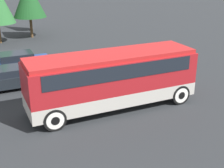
% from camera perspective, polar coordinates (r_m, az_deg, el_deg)
% --- Properties ---
extents(ground_plane, '(120.00, 120.00, 0.00)m').
position_cam_1_polar(ground_plane, '(17.52, 0.00, -4.29)').
color(ground_plane, '#26282B').
extents(tour_bus, '(9.29, 2.67, 3.12)m').
position_cam_1_polar(tour_bus, '(16.83, 0.30, 1.58)').
color(tour_bus, '#B7B2A8').
rests_on(tour_bus, ground_plane).
extents(parked_car_near, '(4.71, 1.90, 1.40)m').
position_cam_1_polar(parked_car_near, '(21.00, -16.97, 1.27)').
color(parked_car_near, black).
rests_on(parked_car_near, ground_plane).
extents(parked_car_mid, '(4.49, 1.88, 1.39)m').
position_cam_1_polar(parked_car_mid, '(24.26, -16.69, 3.91)').
color(parked_car_mid, navy).
rests_on(parked_car_mid, ground_plane).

